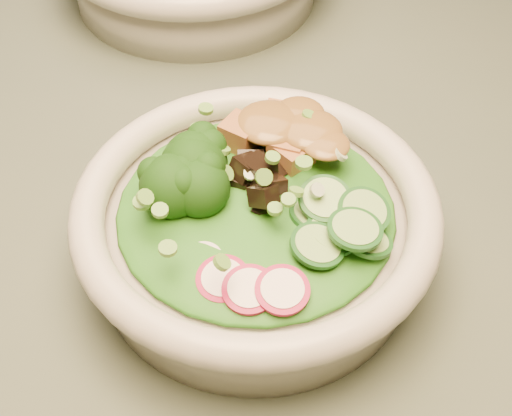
% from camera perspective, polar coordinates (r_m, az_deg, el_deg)
% --- Properties ---
extents(dining_table, '(1.20, 0.80, 0.75)m').
position_cam_1_polar(dining_table, '(0.64, 7.44, -9.70)').
color(dining_table, black).
rests_on(dining_table, ground).
extents(salad_bowl, '(0.25, 0.25, 0.07)m').
position_cam_1_polar(salad_bowl, '(0.50, 0.00, -1.48)').
color(salad_bowl, beige).
rests_on(salad_bowl, dining_table).
extents(lettuce_bed, '(0.19, 0.19, 0.02)m').
position_cam_1_polar(lettuce_bed, '(0.49, 0.00, 0.08)').
color(lettuce_bed, '#1D5B13').
rests_on(lettuce_bed, salad_bowl).
extents(broccoli_florets, '(0.08, 0.07, 0.04)m').
position_cam_1_polar(broccoli_florets, '(0.49, -6.57, 2.78)').
color(broccoli_florets, black).
rests_on(broccoli_florets, salad_bowl).
extents(radish_slices, '(0.10, 0.04, 0.02)m').
position_cam_1_polar(radish_slices, '(0.45, -2.40, -5.27)').
color(radish_slices, maroon).
rests_on(radish_slices, salad_bowl).
extents(cucumber_slices, '(0.07, 0.07, 0.03)m').
position_cam_1_polar(cucumber_slices, '(0.47, 7.05, -0.97)').
color(cucumber_slices, '#9ECD71').
rests_on(cucumber_slices, salad_bowl).
extents(mushroom_heap, '(0.07, 0.07, 0.04)m').
position_cam_1_polar(mushroom_heap, '(0.49, 0.46, 2.05)').
color(mushroom_heap, black).
rests_on(mushroom_heap, salad_bowl).
extents(tofu_cubes, '(0.09, 0.06, 0.03)m').
position_cam_1_polar(tofu_cubes, '(0.52, 2.39, 5.40)').
color(tofu_cubes, '#A16535').
rests_on(tofu_cubes, salad_bowl).
extents(peanut_sauce, '(0.07, 0.05, 0.02)m').
position_cam_1_polar(peanut_sauce, '(0.51, 2.44, 6.42)').
color(peanut_sauce, brown).
rests_on(peanut_sauce, tofu_cubes).
extents(scallion_garnish, '(0.18, 0.18, 0.02)m').
position_cam_1_polar(scallion_garnish, '(0.47, 0.00, 1.93)').
color(scallion_garnish, '#5F9C37').
rests_on(scallion_garnish, salad_bowl).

